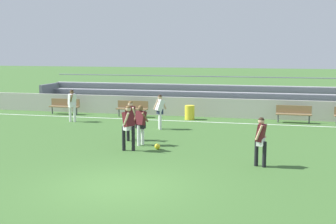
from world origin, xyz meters
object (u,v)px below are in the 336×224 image
bench_near_bin (65,105)px  bench_near_wall_gap (132,107)px  player_dark_deep_cover (128,124)px  trash_bin (190,112)px  player_white_overlapping (72,103)px  player_dark_trailing_run (261,138)px  player_dark_dropping_back (131,117)px  player_white_challenging (160,109)px  bench_far_left (294,112)px  soccer_ball (157,147)px  player_dark_pressing_high (141,122)px  bleacher_stand (215,98)px

bench_near_bin → bench_near_wall_gap: 4.18m
player_dark_deep_cover → trash_bin: bearing=85.3°
bench_near_bin → player_white_overlapping: (1.70, -2.51, 0.47)m
bench_near_wall_gap → player_dark_trailing_run: 12.29m
player_dark_dropping_back → player_white_challenging: (0.47, 2.93, 0.00)m
player_white_challenging → bench_far_left: bearing=29.8°
bench_near_bin → trash_bin: size_ratio=2.33×
bench_far_left → soccer_ball: (-5.14, -7.93, -0.44)m
player_dark_deep_cover → player_dark_pressing_high: player_dark_deep_cover is taller
player_dark_deep_cover → player_dark_dropping_back: player_dark_deep_cover is taller
bleacher_stand → soccer_ball: bearing=-92.6°
trash_bin → player_dark_pressing_high: 7.16m
bench_far_left → soccer_ball: 9.46m
player_white_challenging → trash_bin: bearing=77.2°
bench_near_wall_gap → player_white_challenging: 4.44m
player_dark_pressing_high → player_white_challenging: (-0.23, 3.77, 0.04)m
player_white_challenging → soccer_ball: bearing=-76.0°
bench_far_left → player_dark_trailing_run: player_dark_trailing_run is taller
player_dark_pressing_high → player_white_overlapping: size_ratio=0.95×
player_dark_deep_cover → soccer_ball: bearing=26.1°
bench_far_left → player_dark_dropping_back: (-6.70, -6.50, 0.44)m
bench_near_wall_gap → soccer_ball: size_ratio=8.18×
player_dark_dropping_back → player_dark_pressing_high: bearing=-50.1°
player_dark_pressing_high → player_white_challenging: 3.78m
player_dark_pressing_high → player_dark_deep_cover: bearing=-97.4°
bench_far_left → trash_bin: 5.47m
bench_far_left → player_dark_trailing_run: bearing=-97.0°
bench_near_wall_gap → player_dark_pressing_high: player_dark_pressing_high is taller
bench_far_left → bench_near_wall_gap: 8.82m
bench_far_left → player_white_challenging: bearing=-150.2°
player_white_overlapping → player_white_challenging: bearing=-11.8°
bench_near_wall_gap → trash_bin: 3.37m
bench_far_left → player_dark_deep_cover: 10.43m
bench_near_bin → player_white_challenging: bearing=-27.8°
player_dark_dropping_back → player_white_challenging: size_ratio=1.00×
bleacher_stand → player_dark_trailing_run: 13.44m
bleacher_stand → bench_near_bin: (-8.38, -3.37, -0.31)m
bleacher_stand → bench_near_bin: bleacher_stand is taller
soccer_ball → player_dark_trailing_run: bearing=-23.1°
player_white_overlapping → player_white_challenging: 5.18m
bench_near_wall_gap → player_white_overlapping: 3.56m
trash_bin → player_white_overlapping: 6.30m
player_dark_pressing_high → player_white_overlapping: 7.17m
player_dark_deep_cover → player_white_overlapping: bearing=131.2°
player_dark_dropping_back → player_dark_trailing_run: (5.53, -3.12, -0.02)m
bench_near_wall_gap → trash_bin: bearing=-3.9°
trash_bin → player_dark_dropping_back: size_ratio=0.47×
player_white_overlapping → player_dark_dropping_back: bearing=-40.9°
bench_near_bin → trash_bin: bearing=-1.7°
player_dark_pressing_high → player_white_challenging: bearing=93.5°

